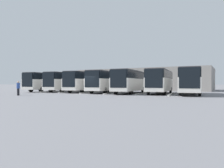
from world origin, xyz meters
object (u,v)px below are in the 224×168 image
(bus_6, at_px, (48,81))
(bus_4, at_px, (86,81))
(bus_0, at_px, (190,81))
(bus_3, at_px, (107,81))
(bus_1, at_px, (160,81))
(bus_2, at_px, (130,81))
(bus_5, at_px, (68,81))
(pedestrian, at_px, (18,88))

(bus_6, bearing_deg, bus_4, 173.91)
(bus_0, bearing_deg, bus_3, -8.01)
(bus_4, bearing_deg, bus_1, 174.54)
(bus_2, xyz_separation_m, bus_6, (17.07, -0.42, 0.00))
(bus_2, distance_m, bus_6, 17.07)
(bus_0, bearing_deg, bus_6, -7.80)
(bus_5, height_order, pedestrian, bus_5)
(bus_0, relative_size, bus_5, 1.00)
(bus_3, bearing_deg, bus_0, 171.99)
(bus_6, bearing_deg, pedestrian, 112.17)
(bus_0, height_order, pedestrian, bus_0)
(bus_1, relative_size, bus_6, 1.00)
(bus_0, height_order, bus_2, same)
(pedestrian, bearing_deg, bus_5, 165.00)
(bus_1, distance_m, bus_5, 17.07)
(bus_0, relative_size, pedestrian, 6.43)
(bus_4, height_order, bus_5, same)
(bus_1, xyz_separation_m, bus_3, (8.53, 0.70, 0.00))
(bus_2, xyz_separation_m, bus_3, (4.27, -0.42, 0.00))
(bus_0, xyz_separation_m, bus_2, (8.53, 0.33, 0.00))
(bus_2, relative_size, bus_5, 1.00)
(bus_2, bearing_deg, bus_5, -11.49)
(bus_1, height_order, bus_5, same)
(bus_4, xyz_separation_m, bus_6, (8.53, 0.22, 0.00))
(bus_3, bearing_deg, bus_1, 177.09)
(bus_0, relative_size, bus_6, 1.00)
(bus_5, xyz_separation_m, pedestrian, (-2.74, 12.70, -0.92))
(bus_1, bearing_deg, bus_0, 161.88)
(bus_0, distance_m, bus_5, 21.34)
(bus_2, xyz_separation_m, pedestrian, (10.06, 11.83, -0.92))
(bus_0, distance_m, bus_1, 4.34)
(bus_2, distance_m, bus_5, 12.83)
(pedestrian, bearing_deg, bus_2, 112.44)
(bus_3, xyz_separation_m, bus_4, (4.27, -0.22, 0.00))
(bus_2, distance_m, bus_3, 4.29)
(bus_3, xyz_separation_m, bus_5, (8.53, -0.45, 0.00))
(bus_1, distance_m, bus_2, 4.41)
(bus_3, xyz_separation_m, pedestrian, (5.79, 12.25, -0.92))
(bus_0, relative_size, bus_1, 1.00)
(bus_3, relative_size, bus_6, 1.00)
(bus_0, xyz_separation_m, bus_3, (12.80, -0.09, 0.00))
(bus_0, bearing_deg, bus_2, -5.40)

